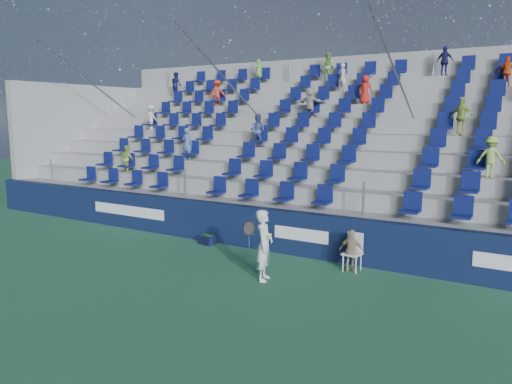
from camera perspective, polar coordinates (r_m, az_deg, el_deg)
ground at (r=12.05m, az=-7.98°, el=-9.66°), size 70.00×70.00×0.00m
sponsor_wall at (r=14.35m, az=0.07°, el=-4.10°), size 24.00×0.32×1.20m
grandstand at (r=18.60m, az=8.37°, el=3.52°), size 24.00×8.17×6.63m
tennis_player at (r=11.54m, az=0.91°, el=-6.09°), size 0.69×0.70×1.66m
line_judge_chair at (r=12.59m, az=11.11°, el=-6.41°), size 0.46×0.47×0.94m
line_judge at (r=12.45m, az=10.86°, el=-6.60°), size 0.62×0.26×1.05m
ball_bin at (r=14.96m, az=-5.61°, el=-5.40°), size 0.53×0.40×0.27m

